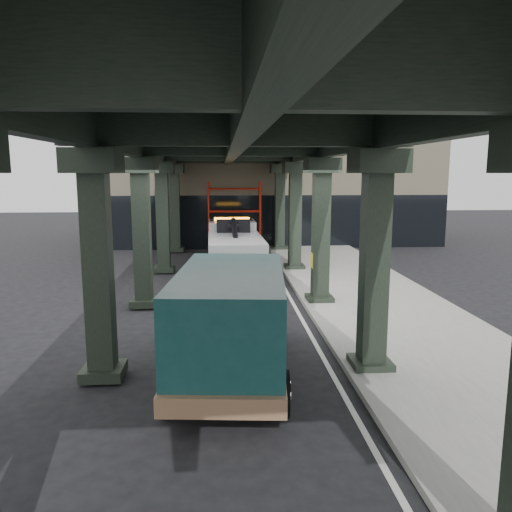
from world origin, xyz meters
name	(u,v)px	position (x,y,z in m)	size (l,w,h in m)	color
ground	(248,323)	(0.00, 0.00, 0.00)	(90.00, 90.00, 0.00)	black
sidewalk	(373,301)	(4.50, 2.00, 0.07)	(5.00, 40.00, 0.15)	gray
lane_stripe	(294,304)	(1.70, 2.00, 0.01)	(0.12, 38.00, 0.01)	silver
viaduct	(232,143)	(-0.40, 2.00, 5.46)	(7.40, 32.00, 6.40)	black
building	(261,180)	(2.00, 20.00, 4.00)	(22.00, 10.00, 8.00)	#C6B793
scaffolding	(234,214)	(0.00, 14.64, 2.11)	(3.08, 0.88, 4.00)	red
tow_truck	(234,247)	(-0.24, 7.24, 1.25)	(2.51, 7.87, 2.56)	black
towed_van	(232,318)	(-0.56, -3.94, 1.32)	(2.88, 6.22, 2.45)	#113F3F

